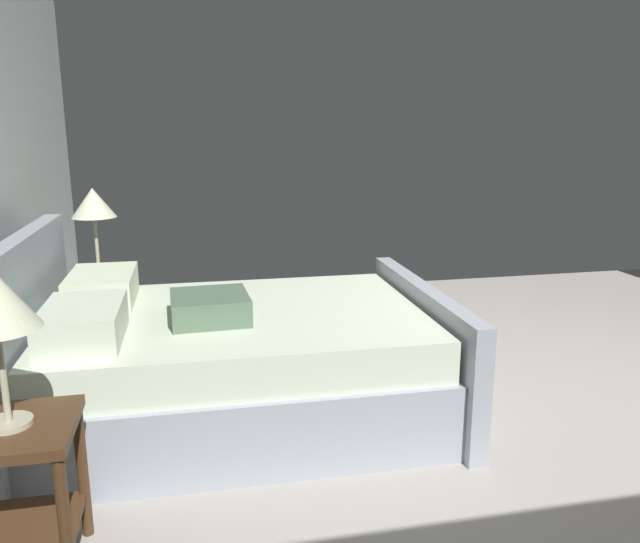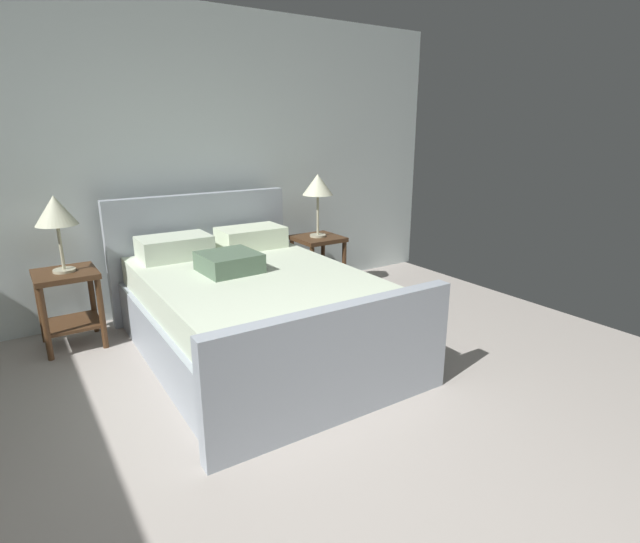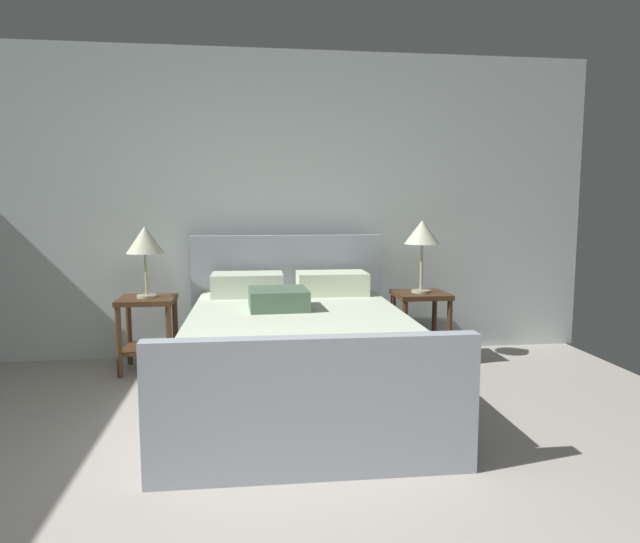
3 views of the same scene
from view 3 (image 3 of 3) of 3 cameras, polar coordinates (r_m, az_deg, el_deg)
The scene contains 6 objects.
wall_back at distance 5.03m, azimuth -9.06°, elevation 6.67°, with size 6.52×0.12×2.67m, color silver.
bed at distance 3.88m, azimuth -2.42°, elevation -8.09°, with size 1.66×2.29×1.08m.
nightstand_right at distance 4.87m, azimuth 10.20°, elevation -4.40°, with size 0.44×0.44×0.60m.
table_lamp_right at distance 4.79m, azimuth 10.37°, elevation 3.77°, with size 0.30×0.30×0.61m.
nightstand_left at distance 4.75m, azimuth -17.14°, elevation -4.88°, with size 0.44×0.44×0.60m.
table_lamp_left at distance 4.67m, azimuth -17.41°, elevation 2.94°, with size 0.29×0.29×0.57m.
Camera 3 is at (0.15, -1.68, 1.33)m, focal length 31.38 mm.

